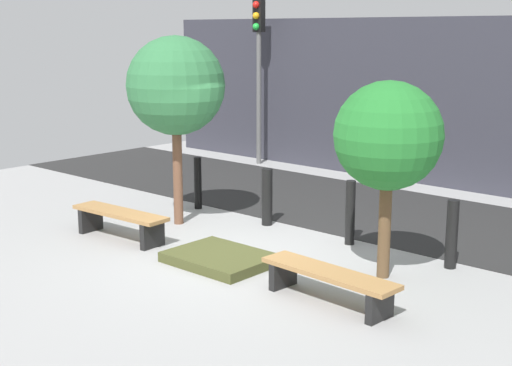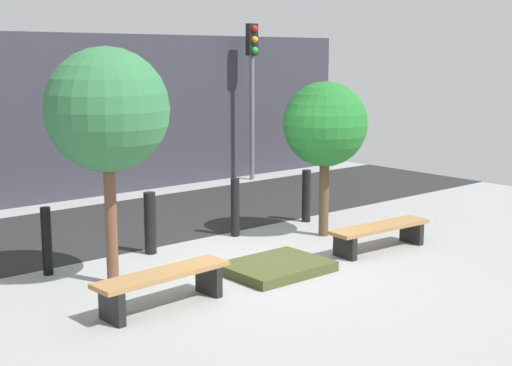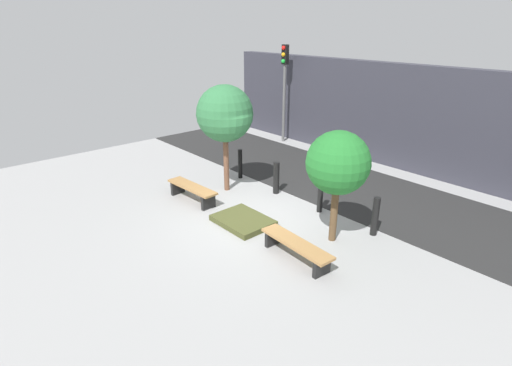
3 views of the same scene
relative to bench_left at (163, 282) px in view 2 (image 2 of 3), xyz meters
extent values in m
plane|color=#959595|center=(2.08, 0.50, -0.34)|extent=(18.00, 18.00, 0.00)
cube|color=#262626|center=(2.08, 4.35, -0.33)|extent=(18.00, 3.73, 0.01)
cube|color=#33333D|center=(2.08, 7.28, 1.46)|extent=(16.20, 0.50, 3.61)
cube|color=black|center=(-0.74, -0.05, -0.13)|extent=(0.13, 0.45, 0.41)
cube|color=black|center=(0.74, 0.05, -0.13)|extent=(0.13, 0.45, 0.41)
cube|color=#9E7242|center=(0.00, 0.00, 0.10)|extent=(1.87, 0.56, 0.06)
cube|color=black|center=(3.39, 0.05, -0.16)|extent=(0.13, 0.45, 0.36)
cube|color=black|center=(4.93, -0.05, -0.16)|extent=(0.13, 0.45, 0.36)
cube|color=#9E7242|center=(4.16, 0.00, 0.05)|extent=(1.93, 0.56, 0.06)
cube|color=#454824|center=(2.08, 0.20, -0.27)|extent=(1.47, 1.12, 0.15)
cylinder|color=brown|center=(0.00, 1.27, 0.64)|extent=(0.16, 0.16, 1.95)
sphere|color=#317241|center=(0.00, 1.27, 2.07)|extent=(1.68, 1.68, 1.68)
cylinder|color=brown|center=(4.16, 1.27, 0.44)|extent=(0.17, 0.17, 1.56)
sphere|color=#23712B|center=(4.16, 1.27, 1.63)|extent=(1.46, 1.46, 1.46)
cylinder|color=black|center=(-0.52, 2.24, 0.16)|extent=(0.14, 0.14, 0.99)
cylinder|color=black|center=(1.21, 2.24, 0.16)|extent=(0.19, 0.19, 0.99)
cylinder|color=black|center=(2.94, 2.24, 0.18)|extent=(0.15, 0.15, 1.03)
cylinder|color=black|center=(4.68, 2.24, 0.16)|extent=(0.17, 0.17, 1.00)
cylinder|color=slate|center=(6.91, 6.52, 1.61)|extent=(0.12, 0.12, 3.90)
cube|color=black|center=(6.91, 6.52, 3.17)|extent=(0.28, 0.16, 0.78)
sphere|color=red|center=(6.91, 6.41, 3.43)|extent=(0.17, 0.17, 0.17)
sphere|color=orange|center=(6.91, 6.41, 3.17)|extent=(0.17, 0.17, 0.17)
sphere|color=green|center=(6.91, 6.41, 2.91)|extent=(0.17, 0.17, 0.17)
camera|label=1|loc=(9.05, -6.86, 3.00)|focal=50.00mm
camera|label=2|loc=(-4.62, -7.27, 2.78)|focal=50.00mm
camera|label=3|loc=(9.27, -5.70, 4.54)|focal=28.00mm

